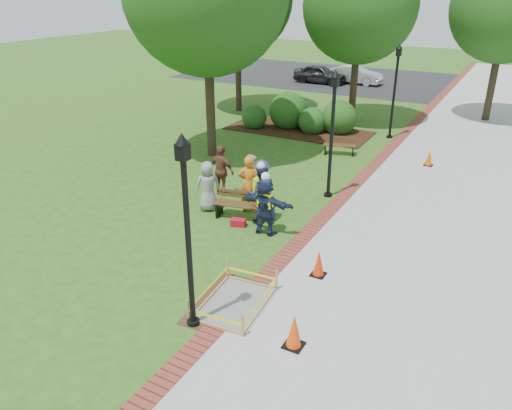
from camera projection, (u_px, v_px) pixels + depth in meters
The scene contains 32 objects.
ground at pixel (219, 250), 13.73m from camera, with size 100.00×100.00×0.00m, color #285116.
sidewalk at pixel (464, 170), 19.55m from camera, with size 6.00×60.00×0.02m, color #9E9E99.
brick_edging at pixel (382, 157), 20.96m from camera, with size 0.50×60.00×0.03m, color maroon.
mulch_bed at pixel (298, 130), 24.64m from camera, with size 7.00×3.00×0.05m, color #381E0F.
parking_lot at pixel (424, 85), 35.34m from camera, with size 36.00×12.00×0.01m, color black.
wet_concrete_pad at pixel (235, 296), 11.32m from camera, with size 1.89×2.44×0.55m.
bench_near at pixel (239, 210), 15.48m from camera, with size 1.61×0.79×0.83m.
bench_far at pixel (339, 149), 21.22m from camera, with size 1.40×0.81×0.72m.
cone_front at pixel (294, 332), 9.95m from camera, with size 0.40×0.40×0.78m.
cone_back at pixel (319, 264), 12.41m from camera, with size 0.36×0.36×0.71m.
cone_far at pixel (429, 158), 19.86m from camera, with size 0.35×0.35×0.68m.
toolbox at pixel (238, 223), 15.05m from camera, with size 0.44×0.24×0.22m, color #B50D24.
lamp_near at pixel (187, 221), 9.76m from camera, with size 0.28×0.28×4.26m.
lamp_mid at pixel (332, 126), 16.17m from camera, with size 0.28×0.28×4.26m.
lamp_far at pixel (395, 85), 22.57m from camera, with size 0.28×0.28×4.26m.
tree_back at pixel (360, 5), 23.91m from camera, with size 5.54×5.54×8.48m.
tree_right at pixel (507, 7), 24.28m from camera, with size 5.36×5.36×8.28m.
shrub_a at pixel (254, 128), 25.18m from camera, with size 1.24×1.24×1.24m, color #214F16.
shrub_b at pixel (288, 127), 25.30m from camera, with size 1.92×1.92×1.92m, color #214F16.
shrub_c at pixel (312, 133), 24.35m from camera, with size 1.34×1.34×1.34m, color #214F16.
shrub_d at pixel (338, 133), 24.36m from camera, with size 1.71×1.71×1.71m, color #214F16.
shrub_e at pixel (299, 126), 25.44m from camera, with size 1.13×1.13×1.13m, color #214F16.
casual_person_a at pixel (208, 186), 15.84m from camera, with size 0.62×0.58×1.62m.
casual_person_b at pixel (249, 184), 15.65m from camera, with size 0.70×0.58×1.87m.
casual_person_c at pixel (251, 178), 16.48m from camera, with size 0.58×0.44×1.63m.
casual_person_d at pixel (222, 171), 16.93m from camera, with size 0.62×0.45×1.77m.
casual_person_e at pixel (262, 184), 16.03m from camera, with size 0.61×0.57×1.61m.
hivis_worker_a at pixel (265, 204), 14.27m from camera, with size 0.56×0.37×1.89m.
hivis_worker_b at pixel (265, 204), 14.27m from camera, with size 0.67×0.58×1.91m.
hivis_worker_c at pixel (261, 192), 15.02m from camera, with size 0.68×0.62×1.93m.
parked_car_a at pixel (319, 83), 36.14m from camera, with size 4.31×1.87×1.40m, color black.
parked_car_b at pixel (354, 84), 35.98m from camera, with size 4.25×1.85×1.38m, color #BAB9BF.
Camera 1 is at (6.64, -10.05, 6.77)m, focal length 35.00 mm.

